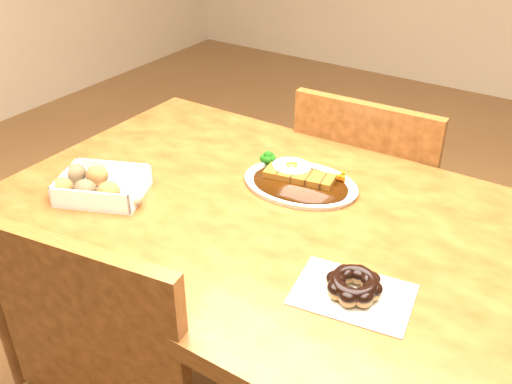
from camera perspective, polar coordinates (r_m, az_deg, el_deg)
The scene contains 5 objects.
table at distance 1.29m, azimuth 1.07°, elevation -5.75°, with size 1.20×0.80×0.75m.
chair_far at distance 1.77m, azimuth 11.37°, elevation -1.81°, with size 0.44×0.44×0.87m.
katsu_curry_plate at distance 1.33m, azimuth 4.32°, elevation 1.18°, with size 0.29×0.22×0.05m.
donut_box at distance 1.33m, azimuth -15.31°, elevation 0.69°, with size 0.23×0.20×0.05m.
pon_de_ring at distance 1.02m, azimuth 9.75°, elevation -9.25°, with size 0.22×0.17×0.04m.
Camera 1 is at (0.55, -0.87, 1.43)m, focal length 40.00 mm.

